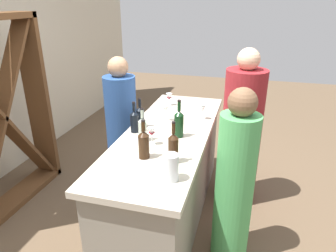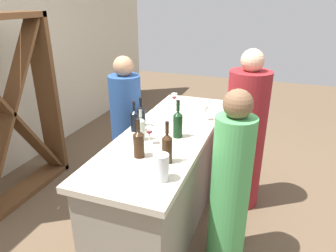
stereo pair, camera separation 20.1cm
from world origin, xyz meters
name	(u,v)px [view 2 (the right image)]	position (x,y,z in m)	size (l,w,h in m)	color
ground_plane	(168,213)	(0.00, 0.00, 0.00)	(12.00, 12.00, 0.00)	brown
bar_counter	(168,174)	(0.00, 0.00, 0.46)	(2.16, 0.74, 0.92)	gray
wine_rack	(8,113)	(-0.21, 1.65, 0.96)	(1.24, 0.28, 1.91)	brown
wine_bottle_leftmost_amber_brown	(167,147)	(-0.54, -0.19, 1.04)	(0.08, 0.08, 0.32)	#331E0F
wine_bottle_second_left_amber_brown	(139,143)	(-0.53, 0.04, 1.03)	(0.08, 0.08, 0.31)	#331E0F
wine_bottle_center_clear_pale	(141,128)	(-0.25, 0.15, 1.03)	(0.07, 0.07, 0.29)	#B7C6B2
wine_bottle_second_right_near_black	(135,120)	(-0.09, 0.28, 1.02)	(0.07, 0.07, 0.28)	black
wine_bottle_rightmost_dark_green	(178,123)	(-0.09, -0.12, 1.04)	(0.08, 0.08, 0.33)	black
wine_bottle_far_right_near_black	(141,116)	(0.02, 0.27, 1.02)	(0.08, 0.08, 0.28)	black
wine_glass_near_left	(205,110)	(0.38, -0.25, 1.02)	(0.07, 0.07, 0.15)	white
wine_glass_near_center	(149,132)	(-0.30, 0.06, 1.02)	(0.06, 0.06, 0.15)	white
wine_glass_near_right	(168,110)	(0.25, 0.09, 1.03)	(0.07, 0.07, 0.15)	white
wine_glass_far_left	(174,97)	(0.71, 0.18, 1.01)	(0.07, 0.07, 0.14)	white
water_pitcher	(161,167)	(-0.77, -0.23, 1.01)	(0.10, 0.10, 0.18)	silver
person_left_guest	(244,138)	(0.48, -0.64, 0.74)	(0.45, 0.45, 1.62)	maroon
person_center_guest	(230,187)	(-0.35, -0.64, 0.69)	(0.37, 0.37, 1.46)	#4CA559
person_server_behind	(127,127)	(0.46, 0.66, 0.68)	(0.41, 0.41, 1.48)	#284C8C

